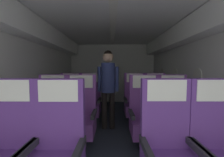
% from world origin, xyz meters
% --- Properties ---
extents(ground, '(3.32, 5.62, 0.02)m').
position_xyz_m(ground, '(0.00, 2.61, -0.01)').
color(ground, '#2D3342').
extents(fuselage_shell, '(3.20, 5.27, 2.17)m').
position_xyz_m(fuselage_shell, '(0.00, 2.86, 1.54)').
color(fuselage_shell, silver).
rests_on(fuselage_shell, ground).
extents(seat_a_left_window, '(0.49, 0.46, 1.14)m').
position_xyz_m(seat_a_left_window, '(-0.96, 1.31, 0.48)').
color(seat_a_left_window, '#38383D').
rests_on(seat_a_left_window, ground).
extents(seat_a_left_aisle, '(0.49, 0.46, 1.14)m').
position_xyz_m(seat_a_left_aisle, '(-0.51, 1.30, 0.48)').
color(seat_a_left_aisle, '#38383D').
rests_on(seat_a_left_aisle, ground).
extents(seat_a_right_aisle, '(0.49, 0.46, 1.14)m').
position_xyz_m(seat_a_right_aisle, '(0.95, 1.32, 0.48)').
color(seat_a_right_aisle, '#38383D').
rests_on(seat_a_right_aisle, ground).
extents(seat_a_right_window, '(0.49, 0.46, 1.14)m').
position_xyz_m(seat_a_right_window, '(0.49, 1.32, 0.48)').
color(seat_a_right_window, '#38383D').
rests_on(seat_a_right_window, ground).
extents(seat_b_left_window, '(0.49, 0.46, 1.14)m').
position_xyz_m(seat_b_left_window, '(-0.96, 2.24, 0.48)').
color(seat_b_left_window, '#38383D').
rests_on(seat_b_left_window, ground).
extents(seat_b_left_aisle, '(0.49, 0.46, 1.14)m').
position_xyz_m(seat_b_left_aisle, '(-0.51, 2.24, 0.48)').
color(seat_b_left_aisle, '#38383D').
rests_on(seat_b_left_aisle, ground).
extents(seat_b_right_aisle, '(0.49, 0.46, 1.14)m').
position_xyz_m(seat_b_right_aisle, '(0.96, 2.25, 0.48)').
color(seat_b_right_aisle, '#38383D').
rests_on(seat_b_right_aisle, ground).
extents(seat_b_right_window, '(0.49, 0.46, 1.14)m').
position_xyz_m(seat_b_right_window, '(0.50, 2.23, 0.48)').
color(seat_b_right_window, '#38383D').
rests_on(seat_b_right_window, ground).
extents(seat_c_left_window, '(0.49, 0.46, 1.14)m').
position_xyz_m(seat_c_left_window, '(-0.95, 3.16, 0.48)').
color(seat_c_left_window, '#38383D').
rests_on(seat_c_left_window, ground).
extents(seat_c_left_aisle, '(0.49, 0.46, 1.14)m').
position_xyz_m(seat_c_left_aisle, '(-0.51, 3.16, 0.48)').
color(seat_c_left_aisle, '#38383D').
rests_on(seat_c_left_aisle, ground).
extents(seat_c_right_aisle, '(0.49, 0.46, 1.14)m').
position_xyz_m(seat_c_right_aisle, '(0.96, 3.16, 0.48)').
color(seat_c_right_aisle, '#38383D').
rests_on(seat_c_right_aisle, ground).
extents(seat_c_right_window, '(0.49, 0.46, 1.14)m').
position_xyz_m(seat_c_right_window, '(0.50, 3.16, 0.48)').
color(seat_c_right_window, '#38383D').
rests_on(seat_c_right_window, ground).
extents(flight_attendant, '(0.43, 0.28, 1.60)m').
position_xyz_m(flight_attendant, '(-0.10, 2.93, 0.99)').
color(flight_attendant, black).
rests_on(flight_attendant, ground).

